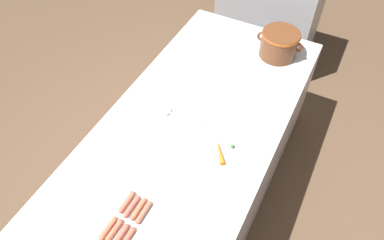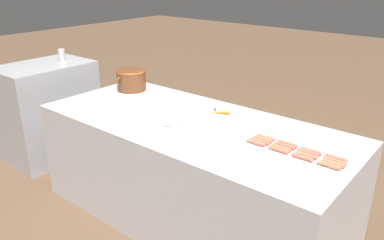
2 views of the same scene
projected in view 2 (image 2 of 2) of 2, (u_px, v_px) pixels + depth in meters
The scene contains 23 objects.
ground_plane at pixel (192, 214), 3.19m from camera, with size 20.00×20.00×0.00m, color brown.
griddle_counter at pixel (192, 170), 3.04m from camera, with size 1.05×2.41×0.83m.
back_cabinet at pixel (49, 111), 4.04m from camera, with size 0.90×0.61×0.99m, color #A0A0A4.
hot_dog_0 at pixel (329, 165), 2.21m from camera, with size 0.03×0.14×0.03m.
hot_dog_1 at pixel (302, 157), 2.31m from camera, with size 0.04×0.14×0.03m.
hot_dog_2 at pixel (279, 150), 2.40m from camera, with size 0.03×0.14×0.03m.
hot_dog_3 at pixel (256, 143), 2.50m from camera, with size 0.03×0.14×0.03m.
hot_dog_4 at pixel (333, 164), 2.23m from camera, with size 0.03×0.14×0.03m.
hot_dog_5 at pixel (306, 155), 2.33m from camera, with size 0.04×0.14×0.03m.
hot_dog_6 at pixel (281, 148), 2.43m from camera, with size 0.03×0.14×0.03m.
hot_dog_7 at pixel (260, 141), 2.52m from camera, with size 0.03×0.14×0.03m.
hot_dog_8 at pixel (335, 161), 2.26m from camera, with size 0.03×0.14×0.03m.
hot_dog_9 at pixel (308, 153), 2.36m from camera, with size 0.03×0.14×0.03m.
hot_dog_10 at pixel (285, 146), 2.45m from camera, with size 0.03×0.14×0.03m.
hot_dog_11 at pixel (263, 139), 2.55m from camera, with size 0.03×0.14×0.03m.
hot_dog_12 at pixel (336, 158), 2.29m from camera, with size 0.03×0.14×0.03m.
hot_dog_13 at pixel (311, 151), 2.38m from camera, with size 0.03×0.14×0.03m.
hot_dog_14 at pixel (287, 144), 2.48m from camera, with size 0.03×0.14×0.03m.
hot_dog_15 at pixel (266, 138), 2.57m from camera, with size 0.03×0.14×0.03m.
bean_pot at pixel (131, 78), 3.57m from camera, with size 0.34×0.28×0.20m.
serving_spoon at pixel (172, 123), 2.82m from camera, with size 0.27×0.07×0.02m.
carrot at pixel (218, 112), 3.02m from camera, with size 0.12×0.16×0.03m.
soda_can at pixel (62, 55), 3.97m from camera, with size 0.07×0.07×0.12m.
Camera 2 is at (-2.07, -1.70, 1.90)m, focal length 36.33 mm.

